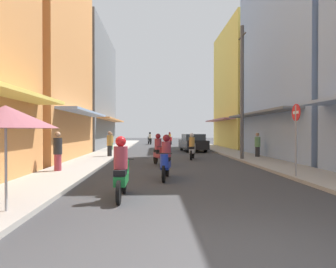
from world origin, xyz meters
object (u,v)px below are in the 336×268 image
(motorbike_black, at_px, (150,139))
(pedestrian_foreground, at_px, (58,153))
(motorbike_green, at_px, (121,171))
(vendor_umbrella, at_px, (6,117))
(motorbike_blue, at_px, (166,159))
(parked_car, at_px, (193,143))
(pedestrian_far, at_px, (258,146))
(motorbike_red, at_px, (170,139))
(motorbike_silver, at_px, (192,148))
(utility_pole, at_px, (242,92))
(street_sign_no_entry, at_px, (296,131))
(pedestrian_crossing, at_px, (110,145))
(motorbike_maroon, at_px, (159,151))
(pedestrian_midway, at_px, (111,142))

(motorbike_black, xyz_separation_m, pedestrian_foreground, (-3.32, -25.20, 0.14))
(motorbike_green, relative_size, vendor_umbrella, 0.82)
(motorbike_blue, relative_size, parked_car, 0.43)
(motorbike_green, bearing_deg, pedestrian_far, 55.09)
(motorbike_red, bearing_deg, parked_car, -84.38)
(motorbike_green, height_order, pedestrian_foreground, pedestrian_foreground)
(motorbike_red, bearing_deg, vendor_umbrella, -99.17)
(motorbike_silver, distance_m, utility_pole, 4.36)
(vendor_umbrella, bearing_deg, street_sign_no_entry, 27.06)
(vendor_umbrella, height_order, street_sign_no_entry, street_sign_no_entry)
(motorbike_red, xyz_separation_m, pedestrian_crossing, (-4.83, -18.22, 0.15))
(vendor_umbrella, bearing_deg, pedestrian_far, 51.66)
(motorbike_green, distance_m, utility_pole, 11.31)
(motorbike_red, xyz_separation_m, street_sign_no_entry, (2.91, -26.81, 1.01))
(motorbike_red, height_order, motorbike_maroon, same)
(street_sign_no_entry, bearing_deg, pedestrian_far, 79.41)
(motorbike_red, relative_size, motorbike_silver, 1.02)
(pedestrian_midway, height_order, street_sign_no_entry, street_sign_no_entry)
(motorbike_black, distance_m, pedestrian_midway, 12.58)
(motorbike_maroon, distance_m, motorbike_green, 7.17)
(pedestrian_far, relative_size, street_sign_no_entry, 0.60)
(motorbike_red, relative_size, parked_car, 0.43)
(motorbike_red, relative_size, motorbike_black, 1.01)
(motorbike_silver, relative_size, parked_car, 0.42)
(parked_car, distance_m, pedestrian_foreground, 14.29)
(pedestrian_foreground, bearing_deg, pedestrian_midway, 88.89)
(pedestrian_midway, height_order, vendor_umbrella, vendor_umbrella)
(street_sign_no_entry, bearing_deg, motorbike_maroon, 136.06)
(motorbike_black, relative_size, pedestrian_far, 1.12)
(motorbike_black, bearing_deg, motorbike_silver, -81.73)
(motorbike_red, height_order, pedestrian_foreground, pedestrian_foreground)
(motorbike_black, bearing_deg, pedestrian_foreground, -97.51)
(motorbike_blue, relative_size, motorbike_green, 1.00)
(motorbike_maroon, relative_size, motorbike_black, 0.98)
(parked_car, relative_size, utility_pole, 0.55)
(parked_car, bearing_deg, street_sign_no_entry, -83.31)
(pedestrian_midway, bearing_deg, motorbike_maroon, -69.68)
(pedestrian_midway, relative_size, vendor_umbrella, 0.71)
(motorbike_silver, relative_size, pedestrian_foreground, 1.06)
(motorbike_silver, distance_m, pedestrian_midway, 9.38)
(motorbike_green, bearing_deg, utility_pole, 57.21)
(pedestrian_midway, bearing_deg, pedestrian_foreground, -91.11)
(motorbike_maroon, distance_m, motorbike_blue, 4.16)
(motorbike_silver, height_order, utility_pole, utility_pole)
(motorbike_silver, relative_size, motorbike_blue, 0.99)
(motorbike_silver, height_order, pedestrian_midway, motorbike_silver)
(pedestrian_midway, bearing_deg, pedestrian_far, -35.45)
(motorbike_green, bearing_deg, motorbike_blue, 67.13)
(motorbike_green, height_order, street_sign_no_entry, street_sign_no_entry)
(pedestrian_crossing, bearing_deg, motorbike_maroon, -53.20)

